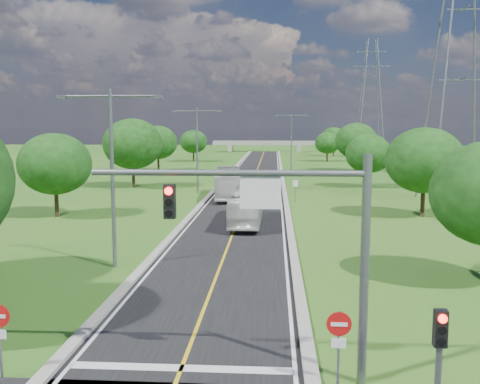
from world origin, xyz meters
name	(u,v)px	position (x,y,z in m)	size (l,w,h in m)	color
ground	(253,180)	(0.00, 60.00, 0.00)	(260.00, 260.00, 0.00)	#225A19
road	(255,176)	(0.00, 66.00, 0.03)	(8.00, 150.00, 0.06)	black
curb_left	(228,175)	(-4.25, 66.00, 0.11)	(0.50, 150.00, 0.22)	gray
curb_right	(282,176)	(4.25, 66.00, 0.11)	(0.50, 150.00, 0.22)	gray
signal_mast	(296,228)	(3.68, -1.00, 4.91)	(8.54, 0.33, 7.20)	slate
signal_pole_right	(439,354)	(7.20, -4.00, 2.33)	(0.32, 0.31, 3.48)	slate
do_not_enter_right	(339,334)	(5.00, -1.52, 1.77)	(0.76, 0.11, 2.50)	slate
speed_limit_sign	(295,187)	(5.20, 37.98, 1.60)	(0.55, 0.09, 2.40)	slate
overpass	(264,144)	(0.00, 140.00, 2.41)	(30.00, 3.00, 3.20)	gray
streetlight_near_left	(112,163)	(-6.00, 12.00, 5.94)	(5.90, 0.25, 10.00)	slate
streetlight_mid_left	(197,143)	(-6.00, 45.00, 5.94)	(5.90, 0.25, 10.00)	slate
streetlight_far_right	(291,136)	(6.00, 78.00, 5.94)	(5.90, 0.25, 10.00)	slate
power_tower_near	(461,66)	(22.00, 40.00, 14.01)	(9.00, 6.40, 28.00)	slate
power_tower_far	(370,99)	(26.00, 115.00, 14.01)	(9.00, 6.40, 28.00)	slate
tree_lb	(55,164)	(-16.00, 28.00, 4.64)	(6.30, 6.30, 7.33)	black
tree_lc	(133,144)	(-15.00, 50.00, 5.58)	(7.56, 7.56, 8.79)	black
tree_ld	(158,142)	(-17.00, 74.00, 4.95)	(6.72, 6.72, 7.82)	black
tree_le	(193,142)	(-14.50, 98.00, 4.33)	(5.88, 5.88, 6.84)	black
tree_rb	(424,160)	(16.00, 30.00, 4.95)	(6.72, 6.72, 7.82)	black
tree_rc	(368,154)	(15.00, 52.00, 4.33)	(5.88, 5.88, 6.84)	black
tree_rd	(356,141)	(17.00, 76.00, 5.27)	(7.14, 7.14, 8.30)	black
tree_re	(327,143)	(14.50, 100.00, 4.02)	(5.46, 5.46, 6.35)	black
tree_rf	(334,138)	(18.00, 120.00, 4.64)	(6.30, 6.30, 7.33)	black
bus_outbound	(247,207)	(0.81, 25.48, 1.44)	(2.33, 9.94, 2.77)	silver
bus_inbound	(228,183)	(-2.05, 40.97, 1.67)	(2.70, 11.53, 3.21)	silver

